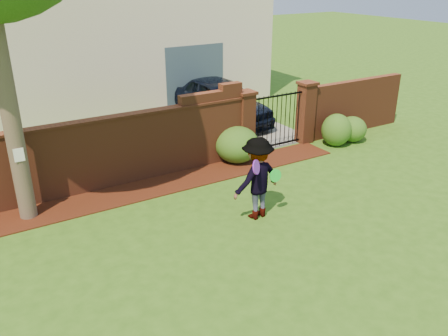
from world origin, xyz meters
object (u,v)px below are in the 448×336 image
man (258,179)px  frisbee_purple (256,167)px  frisbee_green (275,176)px  car (226,102)px

man → frisbee_purple: bearing=40.5°
man → frisbee_green: size_ratio=6.56×
car → frisbee_purple: 7.07m
car → frisbee_purple: (-3.16, -6.30, 0.56)m
frisbee_purple → frisbee_green: size_ratio=1.10×
frisbee_purple → frisbee_green: bearing=7.4°
car → man: 6.69m
man → frisbee_green: (0.30, -0.20, 0.08)m
man → car: bearing=-122.3°
man → frisbee_green: 0.37m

